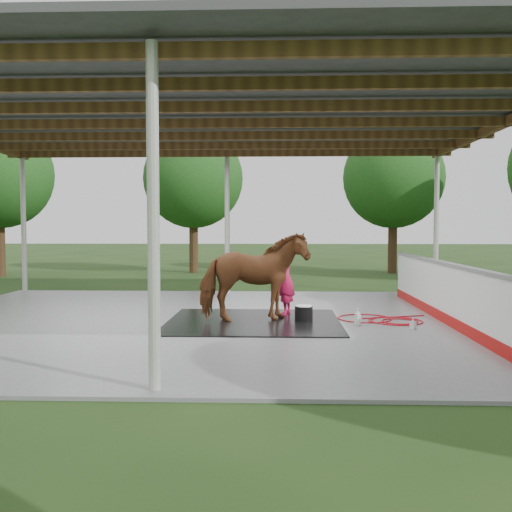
{
  "coord_description": "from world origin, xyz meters",
  "views": [
    {
      "loc": [
        1.37,
        -10.97,
        1.88
      ],
      "look_at": [
        0.96,
        0.13,
        1.3
      ],
      "focal_mm": 40.0,
      "sensor_mm": 36.0,
      "label": 1
    }
  ],
  "objects_px": {
    "dasher_board": "(446,294)",
    "handler": "(285,278)",
    "horse": "(254,277)",
    "wash_bucket": "(304,314)"
  },
  "relations": [
    {
      "from": "dasher_board",
      "to": "handler",
      "type": "xyz_separation_m",
      "value": [
        -3.06,
        0.68,
        0.24
      ]
    },
    {
      "from": "handler",
      "to": "wash_bucket",
      "type": "bearing_deg",
      "value": 35.14
    },
    {
      "from": "dasher_board",
      "to": "horse",
      "type": "xyz_separation_m",
      "value": [
        -3.67,
        -0.15,
        0.33
      ]
    },
    {
      "from": "horse",
      "to": "wash_bucket",
      "type": "bearing_deg",
      "value": -104.57
    },
    {
      "from": "dasher_board",
      "to": "horse",
      "type": "distance_m",
      "value": 3.69
    },
    {
      "from": "dasher_board",
      "to": "handler",
      "type": "height_order",
      "value": "handler"
    },
    {
      "from": "dasher_board",
      "to": "handler",
      "type": "bearing_deg",
      "value": 167.44
    },
    {
      "from": "dasher_board",
      "to": "handler",
      "type": "distance_m",
      "value": 3.14
    },
    {
      "from": "wash_bucket",
      "to": "horse",
      "type": "bearing_deg",
      "value": -178.44
    },
    {
      "from": "dasher_board",
      "to": "wash_bucket",
      "type": "bearing_deg",
      "value": -177.3
    }
  ]
}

